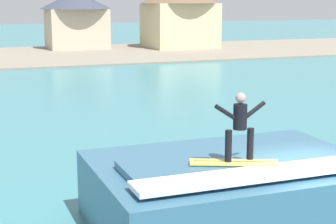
% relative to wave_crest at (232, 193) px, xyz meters
% --- Properties ---
extents(wave_crest, '(6.81, 4.78, 1.92)m').
position_rel_wave_crest_xyz_m(wave_crest, '(0.00, 0.00, 0.00)').
color(wave_crest, '#35627C').
rests_on(wave_crest, ground_plane).
extents(surfboard, '(2.04, 1.19, 0.06)m').
position_rel_wave_crest_xyz_m(surfboard, '(-0.39, -0.79, 1.05)').
color(surfboard, '#EAD159').
rests_on(surfboard, wave_crest).
extents(surfer, '(1.30, 0.32, 1.60)m').
position_rel_wave_crest_xyz_m(surfer, '(-0.25, -0.76, 1.97)').
color(surfer, black).
rests_on(surfer, surfboard).
extents(shoreline_bank, '(120.00, 21.43, 0.18)m').
position_rel_wave_crest_xyz_m(shoreline_bank, '(1.35, 45.81, -0.81)').
color(shoreline_bank, gray).
rests_on(shoreline_bank, ground_plane).
extents(car_far_shore, '(4.52, 2.31, 1.86)m').
position_rel_wave_crest_xyz_m(car_far_shore, '(17.77, 47.80, 0.05)').
color(car_far_shore, navy).
rests_on(car_far_shore, ground_plane).
extents(house_gabled_white, '(9.31, 9.31, 7.65)m').
position_rel_wave_crest_xyz_m(house_gabled_white, '(18.65, 49.44, 3.33)').
color(house_gabled_white, beige).
rests_on(house_gabled_white, ground_plane).
extents(house_small_cottage, '(8.19, 8.19, 7.10)m').
position_rel_wave_crest_xyz_m(house_small_cottage, '(7.04, 52.38, 2.94)').
color(house_small_cottage, beige).
rests_on(house_small_cottage, ground_plane).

